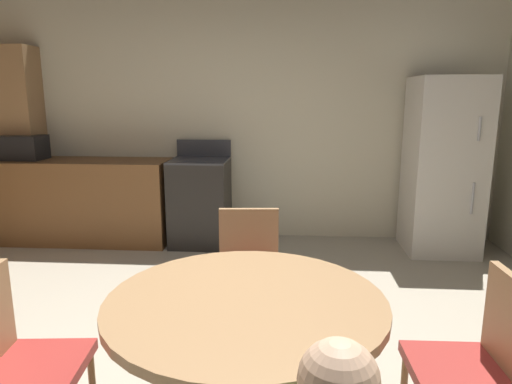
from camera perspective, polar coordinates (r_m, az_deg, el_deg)
The scene contains 11 objects.
ground_plane at distance 2.78m, azimuth -8.52°, elevation -22.52°, with size 14.00×14.00×0.00m, color #A89E89.
wall_back at distance 5.10m, azimuth -2.01°, elevation 9.49°, with size 5.90×0.12×2.70m, color beige.
kitchen_counter at distance 5.29m, azimuth -21.00°, elevation -1.05°, with size 1.91×0.60×0.90m, color brown.
pantry_column at distance 5.71m, azimuth -27.40°, elevation 5.41°, with size 0.44×0.36×2.10m, color #9E754C.
oven_range at distance 4.89m, azimuth -7.02°, elevation -1.16°, with size 0.60×0.60×1.10m.
refrigerator at distance 4.92m, azimuth 22.53°, elevation 2.99°, with size 0.68×0.68×1.76m.
microwave at distance 5.49m, azimuth -27.30°, elevation 5.01°, with size 0.44×0.32×0.26m, color black.
dining_table at distance 1.97m, azimuth -1.27°, elevation -17.44°, with size 1.15×1.15×0.76m.
chair_north at distance 2.88m, azimuth -0.92°, elevation -9.80°, with size 0.43×0.43×0.87m.
chair_east at distance 2.18m, azimuth 26.13°, elevation -18.63°, with size 0.41×0.41×0.87m.
chair_west at distance 2.24m, azimuth -27.88°, elevation -18.01°, with size 0.44×0.44×0.87m.
Camera 1 is at (0.54, -2.23, 1.57)m, focal length 31.73 mm.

